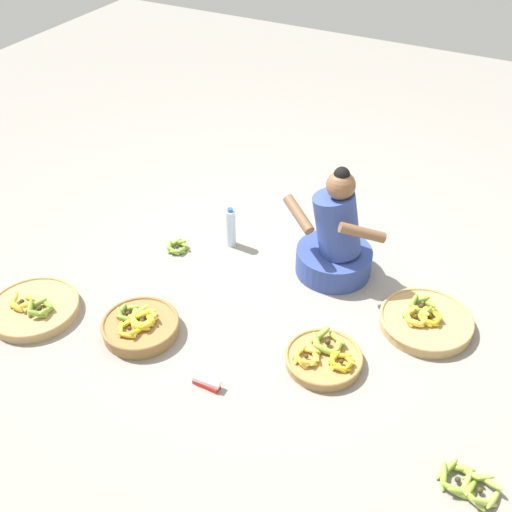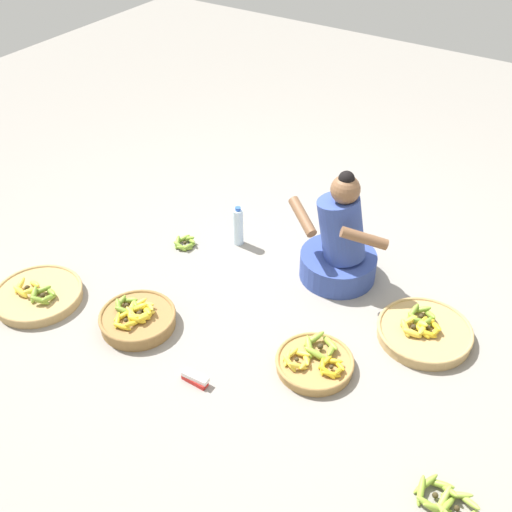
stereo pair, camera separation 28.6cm
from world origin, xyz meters
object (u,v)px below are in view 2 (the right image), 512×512
Objects in this scene: vendor_woman_front at (340,245)px; banana_basket_mid_right at (38,295)px; water_bottle at (238,227)px; banana_basket_mid_left at (137,318)px; banana_basket_front_center at (424,331)px; packet_carton_stack at (195,379)px; loose_bananas_front_right at (445,501)px; loose_bananas_back_center at (185,243)px; banana_basket_back_left at (315,362)px.

vendor_woman_front reaches higher than banana_basket_mid_right.
vendor_woman_front is 2.01m from banana_basket_mid_right.
banana_basket_mid_right is 1.84× the size of water_bottle.
banana_basket_mid_right is 1.20× the size of banana_basket_mid_left.
banana_basket_front_center reaches higher than banana_basket_mid_right.
packet_carton_stack is (-0.96, -1.05, -0.02)m from banana_basket_front_center.
loose_bananas_front_right is 1.04× the size of water_bottle.
banana_basket_mid_left is 1.53× the size of water_bottle.
banana_basket_front_center is 1.42m from packet_carton_stack.
banana_basket_mid_right is at bearing -166.40° from banana_basket_mid_left.
banana_basket_front_center is 3.52× the size of packet_carton_stack.
packet_carton_stack is at bearing -16.79° from banana_basket_mid_left.
banana_basket_mid_left is (-0.82, -1.12, -0.21)m from vendor_woman_front.
banana_basket_front_center is 1.01× the size of banana_basket_mid_right.
banana_basket_front_center reaches higher than loose_bananas_front_right.
loose_bananas_back_center is (-1.81, -0.06, -0.02)m from banana_basket_front_center.
packet_carton_stack is at bearing -0.20° from banana_basket_mid_right.
loose_bananas_front_right is (1.22, -1.25, -0.23)m from vendor_woman_front.
loose_bananas_back_center is at bearing -164.80° from vendor_woman_front.
water_bottle reaches higher than loose_bananas_front_right.
banana_basket_mid_right is at bearing -179.25° from loose_bananas_front_right.
loose_bananas_front_right is at bearing -24.55° from banana_basket_back_left.
banana_basket_mid_left is 1.04× the size of banana_basket_back_left.
banana_basket_back_left is at bearing -127.11° from banana_basket_front_center.
banana_basket_mid_left is at bearing -71.79° from loose_bananas_back_center.
loose_bananas_back_center is at bearing 130.60° from packet_carton_stack.
loose_bananas_front_right is (0.50, -1.01, -0.02)m from banana_basket_front_center.
water_bottle is at bearing 58.66° from banana_basket_mid_right.
banana_basket_back_left reaches higher than loose_bananas_back_center.
vendor_woman_front reaches higher than packet_carton_stack.
banana_basket_mid_left is at bearing 163.21° from packet_carton_stack.
banana_basket_front_center reaches higher than loose_bananas_back_center.
banana_basket_mid_right is at bearing 179.80° from packet_carton_stack.
water_bottle is (-0.78, -0.05, -0.12)m from vendor_woman_front.
loose_bananas_front_right is (2.75, 0.04, -0.01)m from banana_basket_mid_right.
vendor_woman_front is 1.40m from banana_basket_mid_left.
loose_bananas_back_center is at bearing -178.22° from banana_basket_front_center.
banana_basket_front_center is at bearing 47.69° from packet_carton_stack.
banana_basket_mid_right is (-1.53, -1.29, -0.22)m from vendor_woman_front.
banana_basket_back_left is 1.47m from loose_bananas_back_center.
banana_basket_mid_right reaches higher than loose_bananas_front_right.
packet_carton_stack is (0.85, -1.00, 0.00)m from loose_bananas_back_center.
water_bottle is (0.31, 0.24, 0.12)m from loose_bananas_back_center.
water_bottle is at bearing 144.00° from banana_basket_back_left.
banana_basket_mid_left is at bearing -165.13° from banana_basket_back_left.
loose_bananas_back_center is at bearing 157.50° from loose_bananas_front_right.
vendor_woman_front is 2.62× the size of water_bottle.
vendor_woman_front is at bearing 53.65° from banana_basket_mid_left.
loose_bananas_back_center is 1.10× the size of packet_carton_stack.
banana_basket_front_center is 3.20× the size of loose_bananas_back_center.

